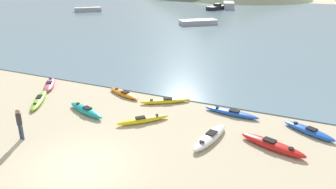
{
  "coord_description": "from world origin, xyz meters",
  "views": [
    {
      "loc": [
        8.5,
        -9.56,
        8.11
      ],
      "look_at": [
        0.46,
        8.32,
        0.5
      ],
      "focal_mm": 35.0,
      "sensor_mm": 36.0,
      "label": 1
    }
  ],
  "objects_px": {
    "kayak_on_sand_1": "(143,120)",
    "moored_boat_2": "(216,7)",
    "kayak_on_sand_5": "(86,110)",
    "kayak_on_sand_2": "(124,93)",
    "person_near_foreground": "(19,122)",
    "moored_boat_1": "(198,22)",
    "kayak_on_sand_0": "(231,113)",
    "kayak_on_sand_3": "(272,145)",
    "kayak_on_sand_7": "(39,100)",
    "kayak_on_sand_8": "(309,131)",
    "moored_boat_0": "(88,9)",
    "kayak_on_sand_4": "(50,84)",
    "kayak_on_sand_9": "(165,101)",
    "kayak_on_sand_6": "(210,137)",
    "moored_boat_3": "(229,5)"
  },
  "relations": [
    {
      "from": "kayak_on_sand_2",
      "to": "moored_boat_0",
      "type": "relative_size",
      "value": 0.6
    },
    {
      "from": "kayak_on_sand_3",
      "to": "moored_boat_1",
      "type": "relative_size",
      "value": 0.61
    },
    {
      "from": "kayak_on_sand_5",
      "to": "moored_boat_1",
      "type": "distance_m",
      "value": 33.68
    },
    {
      "from": "kayak_on_sand_4",
      "to": "moored_boat_1",
      "type": "bearing_deg",
      "value": 88.71
    },
    {
      "from": "kayak_on_sand_0",
      "to": "kayak_on_sand_2",
      "type": "xyz_separation_m",
      "value": [
        -7.44,
        0.09,
        0.0
      ]
    },
    {
      "from": "kayak_on_sand_6",
      "to": "moored_boat_0",
      "type": "xyz_separation_m",
      "value": [
        -37.53,
        39.73,
        0.28
      ]
    },
    {
      "from": "kayak_on_sand_8",
      "to": "kayak_on_sand_9",
      "type": "xyz_separation_m",
      "value": [
        -8.58,
        0.67,
        -0.02
      ]
    },
    {
      "from": "kayak_on_sand_1",
      "to": "kayak_on_sand_9",
      "type": "xyz_separation_m",
      "value": [
        -0.04,
        3.07,
        -0.01
      ]
    },
    {
      "from": "moored_boat_1",
      "to": "kayak_on_sand_0",
      "type": "bearing_deg",
      "value": -67.21
    },
    {
      "from": "kayak_on_sand_7",
      "to": "moored_boat_3",
      "type": "height_order",
      "value": "moored_boat_3"
    },
    {
      "from": "kayak_on_sand_4",
      "to": "moored_boat_2",
      "type": "height_order",
      "value": "moored_boat_2"
    },
    {
      "from": "kayak_on_sand_2",
      "to": "person_near_foreground",
      "type": "relative_size",
      "value": 1.82
    },
    {
      "from": "kayak_on_sand_6",
      "to": "person_near_foreground",
      "type": "height_order",
      "value": "person_near_foreground"
    },
    {
      "from": "person_near_foreground",
      "to": "moored_boat_1",
      "type": "relative_size",
      "value": 0.29
    },
    {
      "from": "kayak_on_sand_6",
      "to": "moored_boat_1",
      "type": "relative_size",
      "value": 0.6
    },
    {
      "from": "moored_boat_0",
      "to": "moored_boat_2",
      "type": "bearing_deg",
      "value": 30.5
    },
    {
      "from": "kayak_on_sand_6",
      "to": "kayak_on_sand_8",
      "type": "height_order",
      "value": "kayak_on_sand_6"
    },
    {
      "from": "moored_boat_1",
      "to": "kayak_on_sand_4",
      "type": "bearing_deg",
      "value": -91.29
    },
    {
      "from": "kayak_on_sand_2",
      "to": "kayak_on_sand_4",
      "type": "distance_m",
      "value": 5.91
    },
    {
      "from": "kayak_on_sand_9",
      "to": "moored_boat_2",
      "type": "relative_size",
      "value": 0.61
    },
    {
      "from": "kayak_on_sand_4",
      "to": "kayak_on_sand_5",
      "type": "relative_size",
      "value": 0.84
    },
    {
      "from": "kayak_on_sand_0",
      "to": "kayak_on_sand_4",
      "type": "relative_size",
      "value": 1.24
    },
    {
      "from": "kayak_on_sand_1",
      "to": "kayak_on_sand_2",
      "type": "bearing_deg",
      "value": 135.43
    },
    {
      "from": "kayak_on_sand_7",
      "to": "kayak_on_sand_8",
      "type": "height_order",
      "value": "kayak_on_sand_7"
    },
    {
      "from": "kayak_on_sand_7",
      "to": "moored_boat_2",
      "type": "bearing_deg",
      "value": 94.03
    },
    {
      "from": "kayak_on_sand_3",
      "to": "kayak_on_sand_6",
      "type": "xyz_separation_m",
      "value": [
        -2.97,
        -0.46,
        -0.02
      ]
    },
    {
      "from": "moored_boat_0",
      "to": "moored_boat_2",
      "type": "distance_m",
      "value": 25.85
    },
    {
      "from": "kayak_on_sand_0",
      "to": "moored_boat_0",
      "type": "relative_size",
      "value": 0.67
    },
    {
      "from": "kayak_on_sand_0",
      "to": "person_near_foreground",
      "type": "height_order",
      "value": "person_near_foreground"
    },
    {
      "from": "person_near_foreground",
      "to": "moored_boat_1",
      "type": "bearing_deg",
      "value": 95.64
    },
    {
      "from": "kayak_on_sand_0",
      "to": "moored_boat_1",
      "type": "xyz_separation_m",
      "value": [
        -12.62,
        30.05,
        0.27
      ]
    },
    {
      "from": "kayak_on_sand_9",
      "to": "moored_boat_2",
      "type": "xyz_separation_m",
      "value": [
        -11.18,
        49.35,
        0.35
      ]
    },
    {
      "from": "kayak_on_sand_2",
      "to": "moored_boat_1",
      "type": "bearing_deg",
      "value": 99.82
    },
    {
      "from": "moored_boat_1",
      "to": "kayak_on_sand_9",
      "type": "bearing_deg",
      "value": -74.52
    },
    {
      "from": "kayak_on_sand_4",
      "to": "kayak_on_sand_6",
      "type": "distance_m",
      "value": 13.39
    },
    {
      "from": "person_near_foreground",
      "to": "kayak_on_sand_5",
      "type": "bearing_deg",
      "value": 76.46
    },
    {
      "from": "kayak_on_sand_4",
      "to": "person_near_foreground",
      "type": "relative_size",
      "value": 1.65
    },
    {
      "from": "person_near_foreground",
      "to": "kayak_on_sand_0",
      "type": "bearing_deg",
      "value": 39.1
    },
    {
      "from": "kayak_on_sand_1",
      "to": "kayak_on_sand_3",
      "type": "xyz_separation_m",
      "value": [
        7.01,
        0.03,
        0.03
      ]
    },
    {
      "from": "kayak_on_sand_1",
      "to": "moored_boat_2",
      "type": "distance_m",
      "value": 53.61
    },
    {
      "from": "kayak_on_sand_1",
      "to": "kayak_on_sand_5",
      "type": "distance_m",
      "value": 3.72
    },
    {
      "from": "kayak_on_sand_3",
      "to": "moored_boat_1",
      "type": "distance_m",
      "value": 36.44
    },
    {
      "from": "kayak_on_sand_0",
      "to": "kayak_on_sand_9",
      "type": "distance_m",
      "value": 4.31
    },
    {
      "from": "kayak_on_sand_2",
      "to": "moored_boat_2",
      "type": "distance_m",
      "value": 49.96
    },
    {
      "from": "kayak_on_sand_4",
      "to": "kayak_on_sand_8",
      "type": "relative_size",
      "value": 0.95
    },
    {
      "from": "kayak_on_sand_0",
      "to": "kayak_on_sand_3",
      "type": "distance_m",
      "value": 4.06
    },
    {
      "from": "moored_boat_1",
      "to": "moored_boat_2",
      "type": "relative_size",
      "value": 1.12
    },
    {
      "from": "moored_boat_1",
      "to": "kayak_on_sand_7",
      "type": "bearing_deg",
      "value": -88.57
    },
    {
      "from": "kayak_on_sand_2",
      "to": "person_near_foreground",
      "type": "distance_m",
      "value": 7.55
    },
    {
      "from": "kayak_on_sand_3",
      "to": "kayak_on_sand_6",
      "type": "distance_m",
      "value": 3.0
    }
  ]
}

